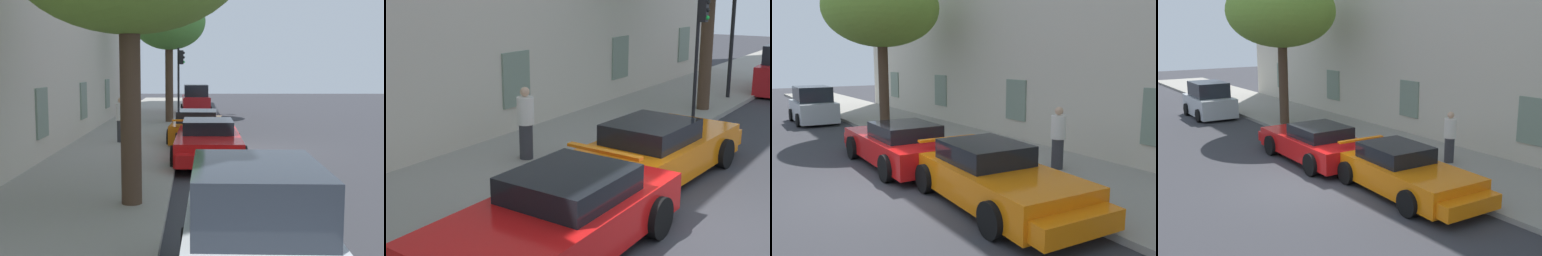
# 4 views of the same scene
# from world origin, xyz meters

# --- Properties ---
(ground_plane) EXTENTS (80.00, 80.00, 0.00)m
(ground_plane) POSITION_xyz_m (0.00, 0.00, 0.00)
(ground_plane) COLOR #333338
(sidewalk) EXTENTS (60.00, 4.07, 0.14)m
(sidewalk) POSITION_xyz_m (0.00, 4.44, 0.07)
(sidewalk) COLOR gray
(sidewalk) RESTS_ON ground
(sportscar_red_lead) EXTENTS (5.11, 2.26, 1.28)m
(sportscar_red_lead) POSITION_xyz_m (-2.29, 1.43, 0.59)
(sportscar_red_lead) COLOR red
(sportscar_red_lead) RESTS_ON ground
(sportscar_yellow_flank) EXTENTS (5.07, 2.32, 1.29)m
(sportscar_yellow_flank) POSITION_xyz_m (2.21, 1.74, 0.59)
(sportscar_yellow_flank) COLOR orange
(sportscar_yellow_flank) RESTS_ON ground
(hatchback_distant) EXTENTS (3.65, 2.03, 1.80)m
(hatchback_distant) POSITION_xyz_m (-12.05, 1.10, 0.82)
(hatchback_distant) COLOR #B2B7BC
(hatchback_distant) RESTS_ON ground
(tree_midblock) EXTENTS (4.85, 4.85, 6.67)m
(tree_midblock) POSITION_xyz_m (-7.75, 3.16, 5.18)
(tree_midblock) COLOR #473323
(tree_midblock) RESTS_ON sidewalk
(pedestrian_admiring) EXTENTS (0.47, 0.47, 1.70)m
(pedestrian_admiring) POSITION_xyz_m (1.07, 4.65, 1.00)
(pedestrian_admiring) COLOR #333338
(pedestrian_admiring) RESTS_ON sidewalk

